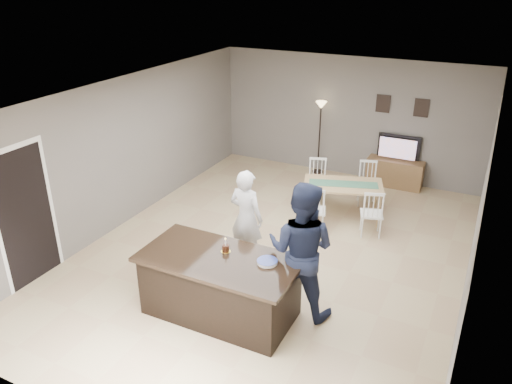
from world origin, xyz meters
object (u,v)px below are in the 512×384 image
at_px(kitchen_island, 220,286).
at_px(dining_table, 343,190).
at_px(man, 301,250).
at_px(plate_stack, 267,262).
at_px(woman, 246,218).
at_px(floor_lamp, 320,118).
at_px(birthday_cake, 226,248).
at_px(television, 398,148).
at_px(tv_console, 394,173).

relative_size(kitchen_island, dining_table, 1.07).
distance_m(man, plate_stack, 0.51).
height_order(woman, man, man).
bearing_deg(floor_lamp, kitchen_island, -84.10).
xyz_separation_m(man, plate_stack, (-0.32, -0.39, -0.05)).
height_order(woman, plate_stack, woman).
xyz_separation_m(man, birthday_cake, (-0.95, -0.37, -0.03)).
distance_m(kitchen_island, television, 5.78).
distance_m(man, dining_table, 3.09).
xyz_separation_m(woman, floor_lamp, (-0.29, 4.24, 0.51)).
bearing_deg(plate_stack, dining_table, 90.26).
height_order(kitchen_island, dining_table, kitchen_island).
relative_size(birthday_cake, floor_lamp, 0.12).
distance_m(tv_console, floor_lamp, 2.05).
bearing_deg(dining_table, floor_lamp, 102.85).
relative_size(tv_console, woman, 0.74).
relative_size(tv_console, man, 0.62).
relative_size(woman, dining_table, 0.80).
relative_size(kitchen_island, floor_lamp, 1.27).
bearing_deg(dining_table, tv_console, 55.39).
bearing_deg(tv_console, television, 90.00).
bearing_deg(plate_stack, tv_console, 84.00).
bearing_deg(birthday_cake, woman, 103.83).
bearing_deg(dining_table, kitchen_island, -117.80).
relative_size(tv_console, plate_stack, 4.40).
relative_size(kitchen_island, tv_console, 1.79).
xyz_separation_m(television, woman, (-1.49, -4.29, -0.06)).
height_order(woman, floor_lamp, floor_lamp).
height_order(tv_console, plate_stack, plate_stack).
distance_m(tv_console, woman, 4.50).
relative_size(birthday_cake, dining_table, 0.10).
bearing_deg(dining_table, man, -101.84).
height_order(television, birthday_cake, television).
bearing_deg(dining_table, birthday_cake, -118.29).
relative_size(kitchen_island, plate_stack, 7.88).
relative_size(kitchen_island, birthday_cake, 10.33).
bearing_deg(television, kitchen_island, 77.99).
distance_m(kitchen_island, plate_stack, 0.80).
bearing_deg(woman, tv_console, -102.98).
relative_size(woman, man, 0.83).
relative_size(tv_console, floor_lamp, 0.71).
bearing_deg(plate_stack, man, 50.69).
relative_size(woman, floor_lamp, 0.95).
xyz_separation_m(television, birthday_cake, (-1.20, -5.46, 0.09)).
relative_size(television, floor_lamp, 0.54).
bearing_deg(birthday_cake, floor_lamp, 96.11).
height_order(kitchen_island, woman, woman).
height_order(kitchen_island, birthday_cake, birthday_cake).
xyz_separation_m(kitchen_island, birthday_cake, (0.00, 0.18, 0.49)).
distance_m(television, woman, 4.54).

